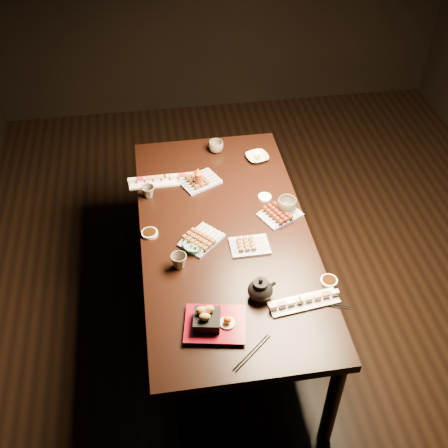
{
  "coord_description": "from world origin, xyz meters",
  "views": [
    {
      "loc": [
        -0.69,
        -2.21,
        2.81
      ],
      "look_at": [
        -0.36,
        -0.01,
        0.77
      ],
      "focal_mm": 45.0,
      "sensor_mm": 36.0,
      "label": 1
    }
  ],
  "objects": [
    {
      "name": "edamame_bowl_cream",
      "position": [
        -0.06,
        0.56,
        0.77
      ],
      "size": [
        0.16,
        0.16,
        0.03
      ],
      "primitive_type": "imported",
      "rotation": [
        0.0,
        0.0,
        0.21
      ],
      "color": "beige",
      "rests_on": "dining_table"
    },
    {
      "name": "ground",
      "position": [
        0.0,
        0.0,
        0.0
      ],
      "size": [
        5.0,
        5.0,
        0.0
      ],
      "primitive_type": "plane",
      "color": "black",
      "rests_on": "ground"
    },
    {
      "name": "tempura_tray",
      "position": [
        -0.5,
        -0.66,
        0.8
      ],
      "size": [
        0.31,
        0.27,
        0.1
      ],
      "primitive_type": null,
      "rotation": [
        0.0,
        0.0,
        -0.18
      ],
      "color": "black",
      "rests_on": "dining_table"
    },
    {
      "name": "yakitori_plate_left",
      "position": [
        -0.44,
        0.39,
        0.78
      ],
      "size": [
        0.27,
        0.24,
        0.06
      ],
      "primitive_type": null,
      "rotation": [
        0.0,
        0.0,
        0.45
      ],
      "color": "#828EB6",
      "rests_on": "dining_table"
    },
    {
      "name": "sauce_dish_nw",
      "position": [
        -0.81,
        0.41,
        0.76
      ],
      "size": [
        0.08,
        0.08,
        0.01
      ],
      "primitive_type": "cylinder",
      "rotation": [
        0.0,
        0.0,
        -0.14
      ],
      "color": "white",
      "rests_on": "dining_table"
    },
    {
      "name": "dining_table",
      "position": [
        -0.36,
        -0.06,
        0.38
      ],
      "size": [
        1.11,
        1.9,
        0.75
      ],
      "primitive_type": "cube",
      "rotation": [
        0.0,
        0.0,
        0.12
      ],
      "color": "black",
      "rests_on": "ground"
    },
    {
      "name": "yakitori_plate_center",
      "position": [
        -0.49,
        -0.11,
        0.78
      ],
      "size": [
        0.26,
        0.26,
        0.05
      ],
      "primitive_type": null,
      "rotation": [
        0.0,
        0.0,
        0.76
      ],
      "color": "#828EB6",
      "rests_on": "dining_table"
    },
    {
      "name": "condiment_bottle",
      "position": [
        -0.45,
        0.34,
        0.82
      ],
      "size": [
        0.05,
        0.05,
        0.14
      ],
      "primitive_type": "cylinder",
      "rotation": [
        0.0,
        0.0,
        0.24
      ],
      "color": "maroon",
      "rests_on": "dining_table"
    },
    {
      "name": "teacup_far_right",
      "position": [
        -0.3,
        0.68,
        0.79
      ],
      "size": [
        0.13,
        0.13,
        0.07
      ],
      "primitive_type": "imported",
      "rotation": [
        0.0,
        0.0,
        0.48
      ],
      "color": "#4F483D",
      "rests_on": "dining_table"
    },
    {
      "name": "teacup_mid_right",
      "position": [
        0.01,
        0.06,
        0.79
      ],
      "size": [
        0.13,
        0.13,
        0.09
      ],
      "primitive_type": "imported",
      "rotation": [
        0.0,
        0.0,
        0.19
      ],
      "color": "#4F483D",
      "rests_on": "dining_table"
    },
    {
      "name": "sushi_platter_far",
      "position": [
        -0.66,
        0.43,
        0.77
      ],
      "size": [
        0.38,
        0.11,
        0.05
      ],
      "primitive_type": null,
      "rotation": [
        0.0,
        0.0,
        3.14
      ],
      "color": "white",
      "rests_on": "dining_table"
    },
    {
      "name": "teacup_far_left",
      "position": [
        -0.75,
        0.3,
        0.79
      ],
      "size": [
        0.1,
        0.1,
        0.07
      ],
      "primitive_type": "imported",
      "rotation": [
        0.0,
        0.0,
        0.33
      ],
      "color": "#4F483D",
      "rests_on": "dining_table"
    },
    {
      "name": "edamame_bowl_green",
      "position": [
        -0.53,
        -0.16,
        0.77
      ],
      "size": [
        0.14,
        0.14,
        0.04
      ],
      "primitive_type": "imported",
      "rotation": [
        0.0,
        0.0,
        0.25
      ],
      "color": "#31956A",
      "rests_on": "dining_table"
    },
    {
      "name": "yakitori_plate_right",
      "position": [
        -0.25,
        -0.19,
        0.78
      ],
      "size": [
        0.2,
        0.15,
        0.05
      ],
      "primitive_type": null,
      "rotation": [
        0.0,
        0.0,
        0.01
      ],
      "color": "#828EB6",
      "rests_on": "dining_table"
    },
    {
      "name": "sauce_dish_west",
      "position": [
        -0.76,
        -0.01,
        0.76
      ],
      "size": [
        0.12,
        0.12,
        0.02
      ],
      "primitive_type": "cylinder",
      "rotation": [
        0.0,
        0.0,
        0.51
      ],
      "color": "white",
      "rests_on": "dining_table"
    },
    {
      "name": "chopsticks_near",
      "position": [
        -0.36,
        -0.83,
        0.75
      ],
      "size": [
        0.2,
        0.18,
        0.01
      ],
      "primitive_type": null,
      "rotation": [
        0.0,
        0.0,
        0.72
      ],
      "color": "black",
      "rests_on": "dining_table"
    },
    {
      "name": "chopsticks_se",
      "position": [
        0.03,
        -0.62,
        0.75
      ],
      "size": [
        0.23,
        0.11,
        0.01
      ],
      "primitive_type": null,
      "rotation": [
        0.0,
        0.0,
        -0.38
      ],
      "color": "black",
      "rests_on": "dining_table"
    },
    {
      "name": "tsukune_plate",
      "position": [
        -0.04,
        0.03,
        0.78
      ],
      "size": [
        0.26,
        0.24,
        0.05
      ],
      "primitive_type": null,
      "rotation": [
        0.0,
        0.0,
        0.46
      ],
      "color": "#828EB6",
      "rests_on": "dining_table"
    },
    {
      "name": "sauce_dish_se",
      "position": [
        0.09,
        -0.48,
        0.76
      ],
      "size": [
        0.11,
        0.11,
        0.01
      ],
      "primitive_type": "cylinder",
      "rotation": [
        0.0,
        0.0,
        0.46
      ],
      "color": "white",
      "rests_on": "dining_table"
    },
    {
      "name": "sauce_dish_east",
      "position": [
        -0.09,
        0.19,
        0.76
      ],
      "size": [
        0.1,
        0.1,
        0.01
      ],
      "primitive_type": "cylinder",
      "rotation": [
        0.0,
        0.0,
        0.47
      ],
      "color": "white",
      "rests_on": "dining_table"
    },
    {
      "name": "teapot",
      "position": [
        -0.26,
        -0.52,
        0.81
      ],
      "size": [
        0.18,
        0.18,
        0.12
      ],
      "primitive_type": null,
      "rotation": [
        0.0,
        0.0,
        0.28
      ],
      "color": "black",
      "rests_on": "dining_table"
    },
    {
      "name": "teacup_near_left",
      "position": [
        -0.62,
        -0.27,
        0.79
      ],
      "size": [
        0.1,
        0.1,
        0.08
      ],
      "primitive_type": "imported",
      "rotation": [
        0.0,
        0.0,
        -0.27
      ],
      "color": "#4F483D",
      "rests_on": "dining_table"
    },
    {
      "name": "sushi_platter_near",
      "position": [
        -0.07,
        -0.6,
        0.77
      ],
      "size": [
        0.35,
        0.14,
        0.04
      ],
      "primitive_type": null,
      "rotation": [
        0.0,
        0.0,
        0.13
      ],
      "color": "white",
      "rests_on": "dining_table"
    }
  ]
}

